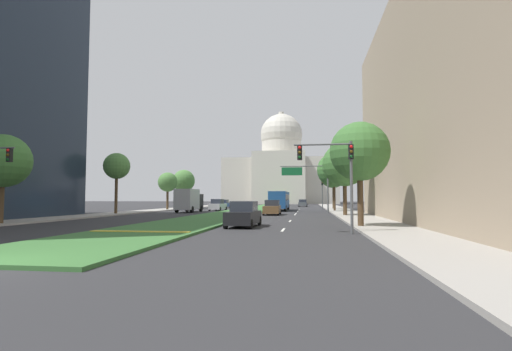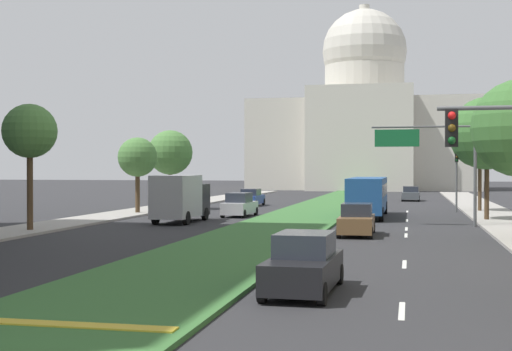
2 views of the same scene
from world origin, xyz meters
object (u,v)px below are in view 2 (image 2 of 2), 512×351
Objects in this scene: sedan_lead_stopped at (304,265)px; box_truck_delivery at (180,198)px; capitol_building at (364,124)px; sedan_midblock at (357,220)px; sedan_distant at (240,205)px; overhead_guide_sign at (435,152)px; city_bus at (368,194)px; sedan_very_far at (411,194)px; street_tree_right_far at (487,134)px; street_tree_left_mid at (30,132)px; street_tree_right_distant at (480,139)px; street_tree_left_far at (138,158)px; sedan_far_horizon at (251,198)px; street_tree_left_distant at (170,153)px; traffic_light_far_right at (457,172)px.

box_truck_delivery is at bearing 115.73° from sedan_lead_stopped.
capitol_building is 86.94m from sedan_midblock.
capitol_building is 73.69m from sedan_distant.
overhead_guide_sign is 0.59× the size of city_bus.
sedan_very_far is (7.95, -43.88, -10.46)m from capitol_building.
street_tree_right_far is 1.86× the size of sedan_lead_stopped.
capitol_building is 3.46× the size of city_bus.
street_tree_left_mid is 1.72× the size of sedan_very_far.
capitol_building is 105.16m from sedan_lead_stopped.
box_truck_delivery is at bearing -143.01° from street_tree_right_distant.
street_tree_left_far is at bearing -127.26° from sedan_very_far.
sedan_far_horizon is at bearing 78.43° from street_tree_left_mid.
sedan_distant is at bearing 126.23° from sedan_midblock.
capitol_building reaches higher than street_tree_right_far.
street_tree_left_far is at bearing 175.29° from street_tree_right_far.
street_tree_left_distant is 10.35m from sedan_far_horizon.
traffic_light_far_right is at bearing 81.37° from overhead_guide_sign.
street_tree_right_far is at bearing -38.97° from sedan_far_horizon.
traffic_light_far_right is at bearing 2.71° from street_tree_left_distant.
street_tree_left_mid reaches higher than overhead_guide_sign.
sedan_far_horizon is at bearing 131.04° from city_bus.
street_tree_right_distant is at bearing 10.86° from traffic_light_far_right.
street_tree_left_far is at bearing 119.07° from sedan_lead_stopped.
sedan_far_horizon is at bearing 104.38° from sedan_lead_stopped.
sedan_lead_stopped is at bearing -90.73° from sedan_midblock.
city_bus is at bearing -96.61° from sedan_very_far.
box_truck_delivery is at bearing -178.72° from overhead_guide_sign.
city_bus is at bearing -132.76° from traffic_light_far_right.
traffic_light_far_right is 26.23m from street_tree_left_far.
street_tree_right_far reaches higher than sedan_very_far.
street_tree_right_far reaches higher than street_tree_left_distant.
street_tree_right_far is (3.66, 4.95, 1.37)m from overhead_guide_sign.
traffic_light_far_right is at bearing -18.64° from sedan_far_horizon.
street_tree_left_distant is at bearing 86.27° from street_tree_left_far.
street_tree_left_mid is 1.64× the size of sedan_far_horizon.
overhead_guide_sign is at bearing 79.78° from sedan_lead_stopped.
box_truck_delivery reaches higher than city_bus.
overhead_guide_sign reaches higher than box_truck_delivery.
overhead_guide_sign is 26.19m from sedan_lead_stopped.
sedan_distant is at bearing 175.83° from street_tree_right_far.
traffic_light_far_right is at bearing 27.97° from sedan_distant.
box_truck_delivery is (-18.97, -15.35, -1.64)m from traffic_light_far_right.
street_tree_left_distant is 11.87m from sedan_distant.
box_truck_delivery is at bearing -95.29° from capitol_building.
street_tree_right_distant is 1.80× the size of sedan_midblock.
sedan_midblock is at bearing -110.76° from street_tree_right_distant.
street_tree_left_mid is at bearing -91.40° from street_tree_left_distant.
street_tree_right_far reaches higher than street_tree_right_distant.
capitol_building reaches higher than street_tree_left_far.
street_tree_right_distant is at bearing 16.99° from street_tree_left_far.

